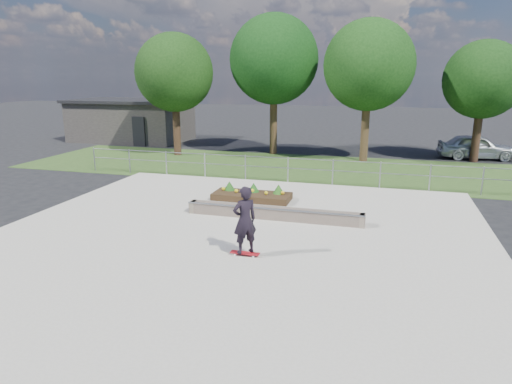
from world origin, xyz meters
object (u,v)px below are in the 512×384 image
Objects in this scene: planter_bed at (252,195)px; skateboarder at (245,220)px; parked_car at (476,147)px; grind_ledge at (274,213)px.

skateboarder reaches higher than planter_bed.
planter_bed is 1.57× the size of skateboarder.
skateboarder is at bearing -75.75° from planter_bed.
skateboarder reaches higher than parked_car.
planter_bed is at bearing 104.25° from skateboarder.
parked_car is (9.96, 12.20, 0.47)m from planter_bed.
grind_ledge is 1.43× the size of parked_car.
parked_car is (8.57, 14.41, 0.45)m from grind_ledge.
grind_ledge is 2.00× the size of planter_bed.
planter_bed is 0.72× the size of parked_car.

